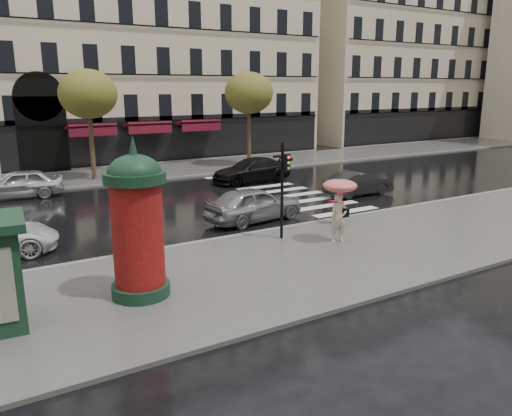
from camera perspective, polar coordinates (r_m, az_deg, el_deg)
ground at (r=16.76m, az=3.74°, el=-5.86°), size 160.00×160.00×0.00m
near_sidewalk at (r=16.35m, az=4.75°, el=-6.16°), size 90.00×7.00×0.12m
far_sidewalk at (r=33.65m, az=-15.05°, el=3.72°), size 90.00×6.00×0.12m
near_kerb at (r=19.15m, az=-1.38°, el=-3.11°), size 90.00×0.25×0.14m
far_kerb at (r=30.82m, az=-13.48°, el=2.96°), size 90.00×0.25×0.14m
zebra_crossing at (r=27.68m, az=2.63°, el=1.99°), size 3.60×11.75×0.01m
bldg_far_corner at (r=45.86m, az=-12.45°, el=20.51°), size 26.00×14.00×22.90m
bldg_far_right at (r=61.08m, az=14.73°, el=18.60°), size 24.00×14.00×22.90m
tree_far_left at (r=31.73m, az=-18.65°, el=12.20°), size 3.40×3.40×6.64m
tree_far_right at (r=35.83m, az=-0.82°, el=12.97°), size 3.40×3.40×6.64m
woman_umbrella at (r=18.05m, az=9.51°, el=0.94°), size 1.23×1.23×2.36m
woman_red at (r=20.66m, az=9.12°, el=0.69°), size 0.98×0.82×1.80m
man_burgundy at (r=16.66m, az=-13.69°, el=-2.70°), size 0.97×0.74×1.78m
morris_column at (r=13.38m, az=-13.42°, el=-1.48°), size 1.60×1.60×4.31m
traffic_light at (r=18.06m, az=3.18°, el=3.07°), size 0.26×0.35×3.56m
car_silver at (r=21.22m, az=-0.27°, el=0.46°), size 4.56×2.24×1.49m
car_darkgrey at (r=26.95m, az=11.66°, el=2.77°), size 3.88×1.43×1.27m
car_black at (r=30.09m, az=-0.54°, el=4.33°), size 4.97×2.08×1.43m
car_far_silver at (r=28.46m, az=-25.52°, el=2.50°), size 4.46×2.11×1.48m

